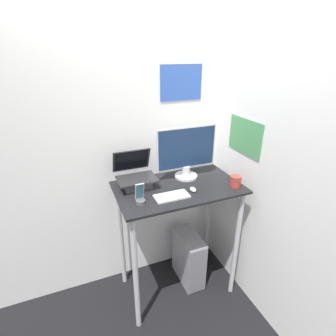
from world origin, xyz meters
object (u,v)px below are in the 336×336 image
monitor (187,154)px  cell_phone (140,198)px  mouse (193,189)px  computer_tower (189,258)px  keyboard (172,196)px  laptop (136,178)px

monitor → cell_phone: (-0.49, -0.27, -0.17)m
mouse → cell_phone: size_ratio=0.43×
mouse → computer_tower: (0.07, 0.16, -0.86)m
keyboard → computer_tower: size_ratio=0.50×
laptop → monitor: bearing=-0.2°
laptop → mouse: 0.47m
cell_phone → mouse: bearing=2.7°
laptop → keyboard: bearing=-54.2°
keyboard → mouse: mouse is taller
cell_phone → computer_tower: size_ratio=0.31×
laptop → cell_phone: (-0.05, -0.27, -0.03)m
keyboard → mouse: (0.19, 0.02, 0.01)m
computer_tower → laptop: bearing=169.1°
cell_phone → keyboard: bearing=-0.3°
laptop → cell_phone: 0.28m
laptop → mouse: bearing=-33.1°
cell_phone → computer_tower: 1.04m
mouse → keyboard: bearing=-173.4°
keyboard → monitor: bearing=47.6°
laptop → mouse: size_ratio=4.48×
monitor → cell_phone: monitor is taller
monitor → mouse: size_ratio=7.68×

